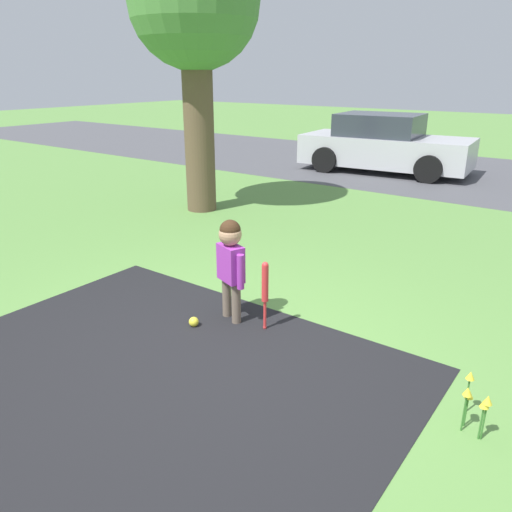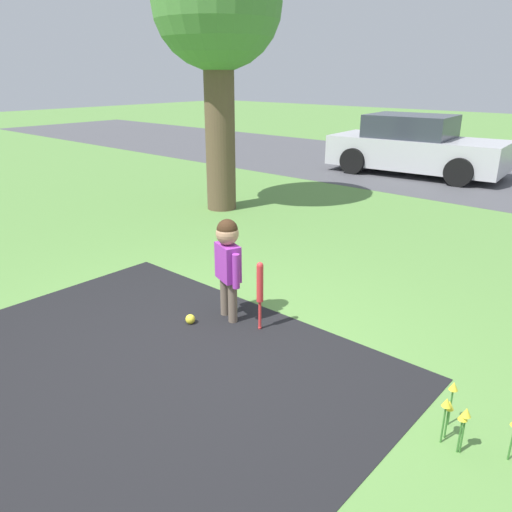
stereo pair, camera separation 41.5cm
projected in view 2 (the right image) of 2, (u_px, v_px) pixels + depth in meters
ground_plane at (205, 352)px, 4.29m from camera, size 60.00×60.00×0.00m
child at (228, 256)px, 4.66m from camera, size 0.39×0.24×1.00m
baseball_bat at (260, 286)px, 4.53m from camera, size 0.06×0.06×0.67m
sports_ball at (190, 319)px, 4.76m from camera, size 0.09×0.09×0.09m
parked_car at (415, 147)px, 11.63m from camera, size 4.05×2.12×1.35m
tree_near_driveway at (217, 12)px, 7.76m from camera, size 2.05×2.05×4.32m
flower_bed at (465, 410)px, 3.13m from camera, size 0.47×0.28×0.34m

